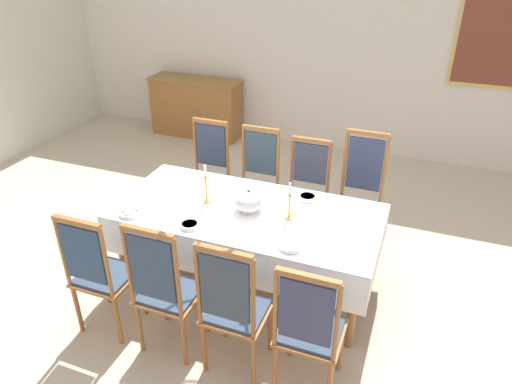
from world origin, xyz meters
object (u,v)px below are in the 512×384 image
Objects in this scene: chair_south_b at (165,288)px; candlestick_east at (289,205)px; soup_tureen at (249,201)px; chair_south_a at (100,272)px; chair_north_c at (306,190)px; bowl_far_right at (190,225)px; dining_table at (247,218)px; spoon_secondary at (320,199)px; chair_south_d at (309,329)px; chair_north_a at (207,171)px; sideboard at (196,107)px; bowl_near_left at (130,213)px; bowl_far_left at (290,246)px; candlestick_west at (206,188)px; spoon_primary at (121,211)px; bowl_near_right at (307,197)px; chair_north_b at (256,179)px; chair_north_d at (360,194)px; chair_south_c at (233,307)px.

candlestick_east is at bearing 55.56° from chair_south_b.
chair_south_a is at bearing -132.74° from soup_tureen.
chair_north_c is 6.99× the size of bowl_far_right.
spoon_secondary reaches higher than dining_table.
chair_south_b is 1.08m from chair_south_d.
chair_north_a reaches higher than sideboard.
bowl_far_left is (1.39, 0.03, 0.00)m from bowl_near_left.
chair_south_d is 6.45× the size of bowl_far_left.
chair_south_a reaches higher than candlestick_east.
candlestick_west is at bearing 55.07° from chair_north_c.
chair_north_a is 6.30× the size of spoon_primary.
chair_south_b is at bearing 107.09° from chair_north_a.
chair_south_b reaches higher than bowl_near_right.
dining_table is 0.98m from chair_north_c.
chair_south_b is at bearing -118.33° from bowl_near_right.
chair_north_a is 1.05× the size of chair_north_c.
chair_north_a is 0.58m from chair_north_b.
chair_north_c is at bearing 137.46° from sideboard.
candlestick_west is at bearing 38.32° from chair_north_d.
chair_north_a is at bearing -0.02° from chair_north_b.
bowl_near_left is at bearing -139.99° from candlestick_west.
spoon_secondary is at bearing 58.73° from chair_south_b.
bowl_near_right is (0.70, 1.30, 0.21)m from chair_south_b.
spoon_primary reaches higher than dining_table.
candlestick_west is 0.67m from bowl_near_left.
spoon_primary is at bearing -158.17° from dining_table.
chair_south_a is 1.87m from chair_north_a.
bowl_far_right is 0.67m from spoon_primary.
chair_north_a is at bearing -0.16° from chair_north_c.
dining_table is 6.28× the size of candlestick_west.
chair_north_d reaches higher than spoon_primary.
chair_north_b is at bearing 87.42° from bowl_far_right.
chair_south_c is 3.21× the size of candlestick_west.
chair_south_b reaches higher than chair_north_c.
spoon_primary is (-0.15, -1.33, 0.21)m from chair_north_a.
spoon_secondary is (0.81, 1.33, 0.19)m from chair_south_b.
dining_table is 3.78m from sideboard.
soup_tureen is 1.09m from spoon_primary.
chair_north_a is 7.10× the size of bowl_near_right.
chair_north_c is at bearing 106.92° from spoon_secondary.
chair_north_a is 1.10m from candlestick_west.
chair_north_c is at bearing 59.09° from chair_south_a.
chair_north_a reaches higher than soup_tureen.
candlestick_east is (0.36, -0.00, 0.03)m from soup_tureen.
chair_south_a is 1.57m from candlestick_east.
chair_north_b is 1.37m from bowl_far_right.
chair_south_b is at bearing -30.04° from spoon_primary.
chair_north_d is 0.85× the size of sideboard.
bowl_far_left is at bearing 120.27° from chair_north_b.
chair_north_c is at bearing 106.14° from chair_south_d.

